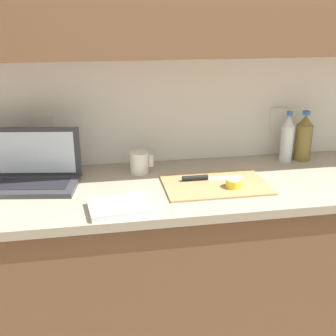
% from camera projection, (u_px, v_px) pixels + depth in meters
% --- Properties ---
extents(wall_back, '(5.20, 0.38, 2.60)m').
position_uv_depth(wall_back, '(232.00, 20.00, 1.79)').
color(wall_back, white).
rests_on(wall_back, ground_plane).
extents(counter_unit, '(2.57, 0.61, 0.91)m').
position_uv_depth(counter_unit, '(239.00, 268.00, 1.96)').
color(counter_unit, brown).
rests_on(counter_unit, ground_plane).
extents(laptop, '(0.39, 0.27, 0.23)m').
position_uv_depth(laptop, '(34.00, 172.00, 1.74)').
color(laptop, '#333338').
rests_on(laptop, counter_unit).
extents(cutting_board, '(0.43, 0.28, 0.01)m').
position_uv_depth(cutting_board, '(215.00, 184.00, 1.75)').
color(cutting_board, tan).
rests_on(cutting_board, counter_unit).
extents(knife, '(0.26, 0.04, 0.02)m').
position_uv_depth(knife, '(202.00, 178.00, 1.78)').
color(knife, silver).
rests_on(knife, cutting_board).
extents(lemon_half_cut, '(0.07, 0.07, 0.03)m').
position_uv_depth(lemon_half_cut, '(234.00, 183.00, 1.70)').
color(lemon_half_cut, yellow).
rests_on(lemon_half_cut, cutting_board).
extents(bottle_green_soda, '(0.08, 0.08, 0.24)m').
position_uv_depth(bottle_green_soda, '(304.00, 138.00, 2.02)').
color(bottle_green_soda, olive).
rests_on(bottle_green_soda, counter_unit).
extents(bottle_oil_tall, '(0.06, 0.06, 0.24)m').
position_uv_depth(bottle_oil_tall, '(287.00, 139.00, 2.00)').
color(bottle_oil_tall, silver).
rests_on(bottle_oil_tall, counter_unit).
extents(measuring_cup, '(0.11, 0.09, 0.10)m').
position_uv_depth(measuring_cup, '(139.00, 162.00, 1.87)').
color(measuring_cup, silver).
rests_on(measuring_cup, counter_unit).
extents(dish_towel, '(0.24, 0.18, 0.02)m').
position_uv_depth(dish_towel, '(120.00, 207.00, 1.52)').
color(dish_towel, white).
rests_on(dish_towel, counter_unit).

